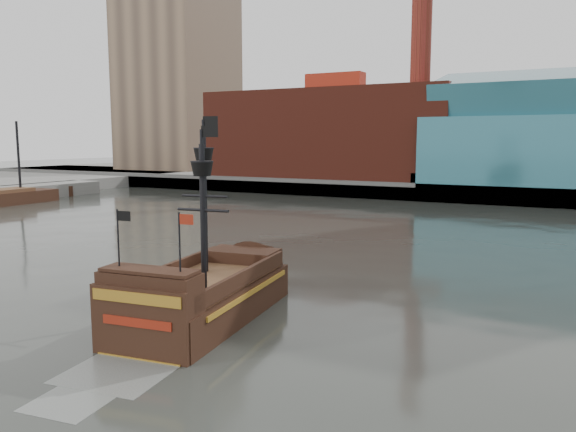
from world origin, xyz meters
The scene contains 5 objects.
ground centered at (0.00, 0.00, 0.00)m, with size 400.00×400.00×0.00m, color #272924.
promenade_far centered at (0.00, 92.00, 1.00)m, with size 220.00×60.00×2.00m, color slate.
seawall centered at (0.00, 62.50, 1.30)m, with size 220.00×1.00×2.60m, color #4C4C49.
skyline centered at (5.21, 84.56, 24.55)m, with size 149.00×45.00×62.00m.
pirate_ship centered at (0.36, 3.92, 0.97)m, with size 6.12×14.72×10.68m.
Camera 1 is at (16.51, -17.72, 8.77)m, focal length 35.00 mm.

